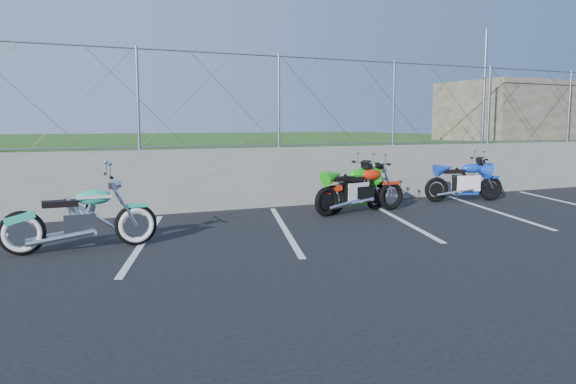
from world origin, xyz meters
name	(u,v)px	position (x,y,z in m)	size (l,w,h in m)	color
ground	(310,239)	(0.00, 0.00, 0.00)	(90.00, 90.00, 0.00)	black
retaining_wall	(236,179)	(0.00, 3.50, 0.65)	(30.00, 0.22, 1.30)	slate
grass_field	(147,155)	(0.00, 13.50, 0.65)	(30.00, 20.00, 1.30)	#265015
stone_building	(526,111)	(10.50, 5.50, 2.20)	(5.00, 3.00, 1.80)	brown
chain_link_fence	(235,100)	(0.00, 3.50, 2.30)	(28.00, 0.03, 2.00)	gray
sign_pole	(484,87)	(7.20, 3.90, 2.80)	(0.08, 0.08, 3.00)	gray
parking_lines	(344,223)	(1.20, 1.00, 0.00)	(18.29, 4.31, 0.01)	silver
cruiser_turquoise	(83,220)	(-3.32, 0.66, 0.43)	(2.16, 0.68, 1.07)	black
naked_orange	(364,191)	(2.21, 1.94, 0.43)	(2.03, 0.69, 1.01)	black
sportbike_green	(353,191)	(1.98, 1.97, 0.44)	(1.96, 0.71, 1.03)	black
sportbike_blue	(465,183)	(5.27, 2.37, 0.43)	(1.91, 0.72, 1.01)	black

